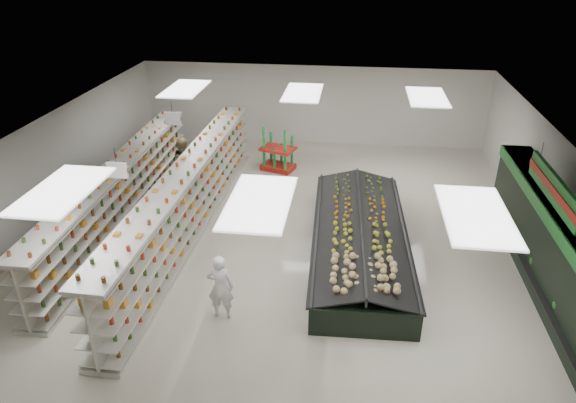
# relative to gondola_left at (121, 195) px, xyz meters

# --- Properties ---
(floor) EXTENTS (16.00, 16.00, 0.00)m
(floor) POSITION_rel_gondola_left_xyz_m (5.06, -0.41, -0.84)
(floor) COLOR beige
(floor) RESTS_ON ground
(ceiling) EXTENTS (14.00, 16.00, 0.02)m
(ceiling) POSITION_rel_gondola_left_xyz_m (5.06, -0.41, 2.36)
(ceiling) COLOR white
(ceiling) RESTS_ON wall_back
(wall_back) EXTENTS (14.00, 0.02, 3.20)m
(wall_back) POSITION_rel_gondola_left_xyz_m (5.06, 7.59, 0.76)
(wall_back) COLOR silver
(wall_back) RESTS_ON floor
(wall_left) EXTENTS (0.02, 16.00, 3.20)m
(wall_left) POSITION_rel_gondola_left_xyz_m (-1.94, -0.41, 0.76)
(wall_left) COLOR silver
(wall_left) RESTS_ON floor
(wall_right) EXTENTS (0.02, 16.00, 3.20)m
(wall_right) POSITION_rel_gondola_left_xyz_m (12.06, -0.41, 0.76)
(wall_right) COLOR silver
(wall_right) RESTS_ON floor
(produce_wall_case) EXTENTS (0.93, 8.00, 2.20)m
(produce_wall_case) POSITION_rel_gondola_left_xyz_m (11.59, -1.91, 0.41)
(produce_wall_case) COLOR black
(produce_wall_case) RESTS_ON floor
(aisle_sign_near) EXTENTS (0.52, 0.06, 0.75)m
(aisle_sign_near) POSITION_rel_gondola_left_xyz_m (1.26, -2.41, 1.92)
(aisle_sign_near) COLOR white
(aisle_sign_near) RESTS_ON ceiling
(aisle_sign_far) EXTENTS (0.52, 0.06, 0.75)m
(aisle_sign_far) POSITION_rel_gondola_left_xyz_m (1.26, 1.59, 1.92)
(aisle_sign_far) COLOR white
(aisle_sign_far) RESTS_ON ceiling
(hortifruti_banner) EXTENTS (0.12, 3.20, 0.95)m
(hortifruti_banner) POSITION_rel_gondola_left_xyz_m (11.30, -1.91, 1.81)
(hortifruti_banner) COLOR #1D6F28
(hortifruti_banner) RESTS_ON ceiling
(gondola_left) EXTENTS (1.05, 10.52, 1.82)m
(gondola_left) POSITION_rel_gondola_left_xyz_m (0.00, 0.00, 0.00)
(gondola_left) COLOR beige
(gondola_left) RESTS_ON floor
(gondola_center) EXTENTS (1.07, 11.61, 2.01)m
(gondola_center) POSITION_rel_gondola_left_xyz_m (2.22, -0.34, 0.09)
(gondola_center) COLOR beige
(gondola_center) RESTS_ON floor
(produce_island) EXTENTS (2.77, 7.03, 1.04)m
(produce_island) POSITION_rel_gondola_left_xyz_m (7.11, -0.91, -0.36)
(produce_island) COLOR black
(produce_island) RESTS_ON floor
(soda_endcap) EXTENTS (1.40, 1.15, 1.54)m
(soda_endcap) POSITION_rel_gondola_left_xyz_m (4.08, 4.45, -0.09)
(soda_endcap) COLOR #B01D14
(soda_endcap) RESTS_ON floor
(shopper_main) EXTENTS (0.59, 0.39, 1.61)m
(shopper_main) POSITION_rel_gondola_left_xyz_m (4.06, -4.03, -0.03)
(shopper_main) COLOR silver
(shopper_main) RESTS_ON floor
(shopper_background) EXTENTS (0.70, 0.99, 1.89)m
(shopper_background) POSITION_rel_gondola_left_xyz_m (1.26, 2.27, 0.11)
(shopper_background) COLOR tan
(shopper_background) RESTS_ON floor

